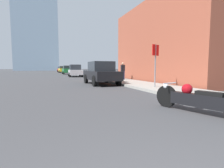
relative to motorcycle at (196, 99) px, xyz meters
The scene contains 10 objects.
sidewalk 36.93m from the motorcycle, 86.46° to the left, with size 2.63×240.00×0.15m.
brick_storefront 13.52m from the motorcycle, 42.95° to the left, with size 11.73×12.00×6.66m.
motorcycle is the anchor object (origin of this frame).
parked_car_black 8.90m from the motorcycle, 90.27° to the left, with size 1.97×4.17×1.68m.
parked_car_silver 21.16m from the motorcycle, 90.52° to the left, with size 1.94×4.18×1.67m.
parked_car_green 31.88m from the motorcycle, 90.25° to the left, with size 2.01×4.02×1.67m.
parked_car_yellow 42.13m from the motorcycle, 90.41° to the left, with size 2.06×4.59×1.67m.
parked_car_red 52.69m from the motorcycle, 90.13° to the left, with size 2.05×4.45×1.60m.
stop_sign 5.32m from the motorcycle, 68.28° to the left, with size 0.57×0.26×2.35m.
pedestrian 11.57m from the motorcycle, 76.27° to the left, with size 0.36×0.22×1.57m.
Camera 1 is at (-0.96, -0.45, 1.22)m, focal length 28.00 mm.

